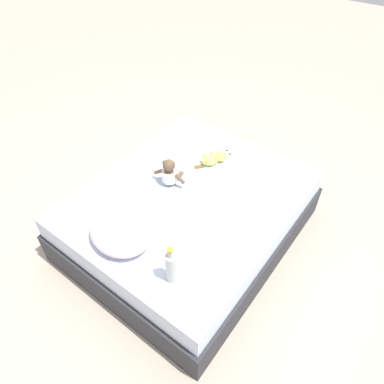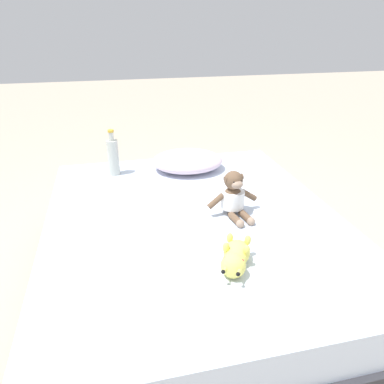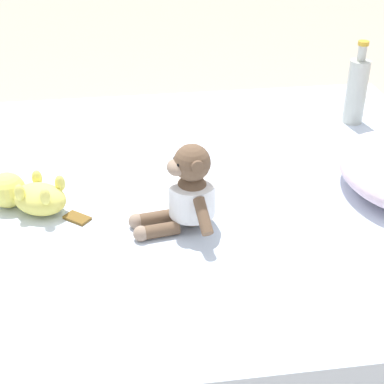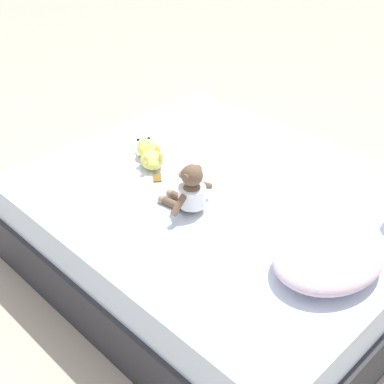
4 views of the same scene
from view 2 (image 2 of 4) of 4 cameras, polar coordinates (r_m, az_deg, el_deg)
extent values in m
plane|color=#B7A893|center=(2.14, 0.22, -14.98)|extent=(16.00, 16.00, 0.00)
cube|color=#2D2D33|center=(2.05, 0.23, -11.96)|extent=(1.53, 1.83, 0.28)
cube|color=silver|center=(1.91, 0.24, -6.33)|extent=(1.48, 1.78, 0.19)
ellipsoid|color=silver|center=(2.42, -0.74, 4.96)|extent=(0.52, 0.43, 0.13)
ellipsoid|color=brown|center=(1.88, 6.41, -1.23)|extent=(0.12, 0.12, 0.15)
cylinder|color=white|center=(1.87, 6.42, -1.10)|extent=(0.14, 0.14, 0.09)
sphere|color=brown|center=(1.83, 6.58, 1.87)|extent=(0.10, 0.10, 0.10)
ellipsoid|color=gray|center=(1.80, 7.17, 1.17)|extent=(0.07, 0.06, 0.04)
sphere|color=black|center=(1.80, 7.67, 1.74)|extent=(0.01, 0.01, 0.01)
sphere|color=black|center=(1.79, 6.65, 1.57)|extent=(0.01, 0.01, 0.01)
cylinder|color=brown|center=(1.84, 7.85, 2.42)|extent=(0.01, 0.03, 0.03)
cylinder|color=brown|center=(1.80, 5.32, 2.00)|extent=(0.01, 0.03, 0.03)
cylinder|color=brown|center=(1.91, 8.96, -0.47)|extent=(0.10, 0.04, 0.08)
cylinder|color=brown|center=(1.83, 3.77, -1.47)|extent=(0.10, 0.04, 0.08)
cylinder|color=brown|center=(1.84, 8.52, -3.89)|extent=(0.05, 0.10, 0.04)
cylinder|color=brown|center=(1.82, 6.87, -4.26)|extent=(0.05, 0.10, 0.04)
sphere|color=gray|center=(1.81, 9.31, -4.61)|extent=(0.04, 0.04, 0.04)
sphere|color=gray|center=(1.78, 7.63, -5.00)|extent=(0.04, 0.04, 0.04)
ellipsoid|color=#EAE066|center=(1.53, 7.09, -9.46)|extent=(0.17, 0.18, 0.08)
sphere|color=#EAE066|center=(1.45, 6.53, -11.48)|extent=(0.10, 0.10, 0.10)
cone|color=#EAE066|center=(1.40, 7.44, -12.33)|extent=(0.06, 0.07, 0.05)
sphere|color=black|center=(1.38, 7.30, -12.77)|extent=(0.02, 0.02, 0.02)
cone|color=#EAE066|center=(1.41, 5.14, -12.03)|extent=(0.06, 0.07, 0.05)
sphere|color=black|center=(1.38, 4.95, -12.46)|extent=(0.02, 0.02, 0.02)
sphere|color=red|center=(1.43, 7.80, -10.75)|extent=(0.02, 0.02, 0.02)
sphere|color=red|center=(1.43, 5.38, -10.45)|extent=(0.02, 0.02, 0.02)
ellipsoid|color=#EAE066|center=(1.48, 8.63, -9.11)|extent=(0.04, 0.04, 0.05)
ellipsoid|color=#EAE066|center=(1.49, 5.39, -8.71)|extent=(0.04, 0.04, 0.05)
ellipsoid|color=#EAE066|center=(1.55, 8.80, -7.54)|extent=(0.04, 0.04, 0.05)
ellipsoid|color=#EAE066|center=(1.55, 6.00, -7.21)|extent=(0.04, 0.04, 0.05)
cube|color=brown|center=(1.65, 7.55, -8.38)|extent=(0.08, 0.08, 0.01)
cylinder|color=#B7BCB2|center=(2.38, -12.33, 5.34)|extent=(0.07, 0.07, 0.23)
cylinder|color=#B7BCB2|center=(2.34, -12.66, 8.60)|extent=(0.03, 0.03, 0.05)
cylinder|color=gold|center=(2.33, -12.74, 9.40)|extent=(0.04, 0.04, 0.01)
camera|label=1|loc=(3.35, -34.80, 38.49)|focal=32.27mm
camera|label=3|loc=(2.33, 43.07, 18.44)|focal=55.16mm
camera|label=4|loc=(3.56, 23.94, 32.01)|focal=50.55mm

